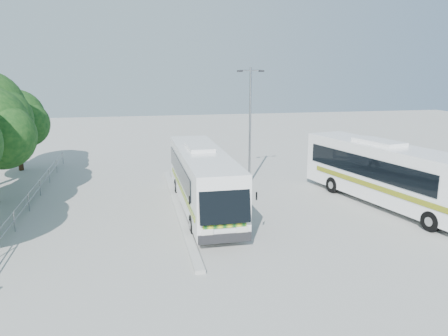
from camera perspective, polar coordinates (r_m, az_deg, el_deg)
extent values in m
plane|color=#9B9B96|center=(22.22, 0.43, -6.40)|extent=(100.00, 100.00, 0.00)
cube|color=#B2B2AD|center=(23.74, -6.06, -5.01)|extent=(0.40, 16.00, 0.15)
cylinder|color=gray|center=(25.92, -23.78, -2.51)|extent=(0.06, 22.00, 0.06)
cylinder|color=gray|center=(26.02, -23.70, -3.36)|extent=(0.06, 22.00, 0.06)
cylinder|color=gray|center=(35.61, -20.53, 0.97)|extent=(0.06, 0.06, 1.00)
sphere|color=black|center=(26.23, -27.04, 3.71)|extent=(3.59, 3.59, 3.59)
cylinder|color=#382314|center=(35.30, -25.14, 1.93)|extent=(0.36, 0.36, 2.77)
sphere|color=black|center=(34.96, -25.53, 5.99)|extent=(4.03, 4.03, 4.03)
sphere|color=black|center=(34.35, -24.42, 5.25)|extent=(3.28, 3.28, 3.28)
sphere|color=black|center=(35.68, -26.37, 6.84)|extent=(3.02, 3.02, 3.02)
cube|color=silver|center=(23.02, -2.82, -1.26)|extent=(2.35, 11.02, 2.80)
cube|color=black|center=(17.69, 0.10, -4.45)|extent=(2.11, 0.43, 1.78)
cube|color=black|center=(23.32, -5.87, -0.26)|extent=(0.09, 8.80, 1.01)
cube|color=black|center=(23.67, -0.26, 0.01)|extent=(0.09, 8.80, 1.01)
cube|color=#0B5018|center=(22.74, -5.60, -2.86)|extent=(0.08, 9.54, 0.26)
cylinder|color=black|center=(19.86, -4.06, -7.41)|extent=(0.28, 0.92, 0.92)
cylinder|color=black|center=(20.23, 1.81, -7.00)|extent=(0.28, 0.92, 0.92)
cylinder|color=black|center=(26.20, -6.14, -2.42)|extent=(0.28, 0.92, 0.92)
cylinder|color=black|center=(26.48, -1.67, -2.19)|extent=(0.28, 0.92, 0.92)
cube|color=white|center=(25.16, 20.81, -0.64)|extent=(4.93, 11.89, 2.96)
cube|color=black|center=(24.65, 17.90, 0.18)|extent=(2.10, 9.10, 1.07)
cube|color=black|center=(26.35, 21.87, 0.66)|extent=(2.10, 9.10, 1.07)
cube|color=#0C5611|center=(24.24, 19.12, -2.36)|extent=(2.25, 9.85, 0.27)
cylinder|color=black|center=(22.30, 25.42, -6.31)|extent=(0.50, 1.01, 0.97)
cylinder|color=black|center=(27.13, 14.03, -2.15)|extent=(0.50, 1.01, 0.97)
cylinder|color=black|center=(28.52, 17.49, -1.64)|extent=(0.50, 1.01, 0.97)
cylinder|color=gray|center=(27.90, 3.42, 5.37)|extent=(0.17, 0.17, 7.41)
cylinder|color=gray|center=(27.67, 3.52, 12.62)|extent=(1.47, 0.36, 0.07)
cube|color=black|center=(27.34, 2.09, 12.54)|extent=(0.35, 0.23, 0.11)
cube|color=black|center=(28.01, 4.91, 12.51)|extent=(0.35, 0.23, 0.11)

